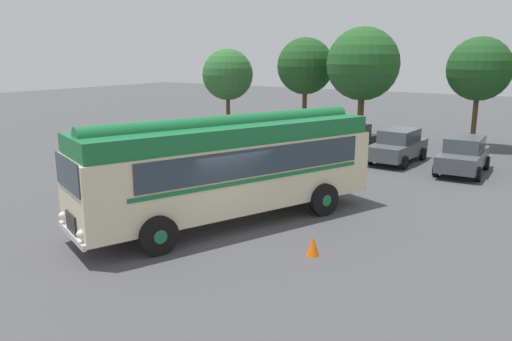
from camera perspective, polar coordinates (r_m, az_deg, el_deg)
The scene contains 10 objects.
ground_plane at distance 15.60m, azimuth -4.36°, elevation -6.86°, with size 120.00×120.00×0.00m, color #474749.
vintage_bus at distance 15.95m, azimuth -3.04°, elevation 0.70°, with size 5.99×10.28×3.49m.
car_near_left at distance 26.93m, azimuth 10.44°, elevation 3.37°, with size 2.28×4.35×1.66m.
car_mid_left at distance 26.05m, azimuth 15.90°, elevation 2.75°, with size 2.11×4.27×1.66m.
car_mid_right at distance 24.67m, azimuth 22.61°, elevation 1.68°, with size 2.09×4.27×1.66m.
tree_far_left at distance 36.99m, azimuth -3.19°, elevation 10.96°, with size 3.69×3.69×5.72m.
tree_left_of_centre at distance 35.00m, azimuth 5.42°, elevation 11.75°, with size 3.89×3.85×6.45m.
tree_centre at distance 31.93m, azimuth 12.20°, elevation 11.78°, with size 4.47×4.47×6.98m.
tree_right_of_centre at distance 31.15m, azimuth 24.28°, elevation 10.40°, with size 3.57×3.57×6.30m.
traffic_cone at distance 13.72m, azimuth 6.53°, elevation -8.55°, with size 0.36×0.36×0.55m, color orange.
Camera 1 is at (9.12, -11.48, 5.34)m, focal length 35.00 mm.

